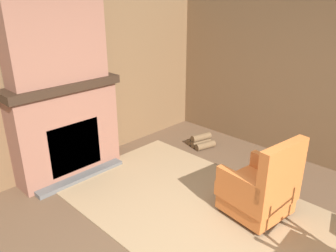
{
  "coord_description": "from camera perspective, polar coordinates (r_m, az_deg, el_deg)",
  "views": [
    {
      "loc": [
        1.43,
        -2.05,
        2.44
      ],
      "look_at": [
        -1.25,
        0.7,
        0.9
      ],
      "focal_mm": 35.0,
      "sensor_mm": 36.0,
      "label": 1
    }
  ],
  "objects": [
    {
      "name": "wood_panel_wall_left",
      "position": [
        4.84,
        -19.37,
        6.3
      ],
      "size": [
        0.06,
        6.13,
        2.49
      ],
      "color": "brown",
      "rests_on": "ground"
    },
    {
      "name": "fireplace_hearth",
      "position": [
        4.81,
        -17.19,
        -0.64
      ],
      "size": [
        0.61,
        1.58,
        1.37
      ],
      "color": "brown",
      "rests_on": "ground"
    },
    {
      "name": "chimney_breast",
      "position": [
        4.51,
        -19.06,
        14.08
      ],
      "size": [
        0.36,
        1.3,
        1.1
      ],
      "color": "brown",
      "rests_on": "fireplace_hearth"
    },
    {
      "name": "area_rug",
      "position": [
        4.1,
        6.84,
        -14.82
      ],
      "size": [
        3.88,
        2.12,
        0.01
      ],
      "color": "#997A56",
      "rests_on": "ground"
    },
    {
      "name": "armchair",
      "position": [
        3.98,
        15.82,
        -10.61
      ],
      "size": [
        0.78,
        0.79,
        1.02
      ],
      "rotation": [
        0.0,
        0.0,
        3.0
      ],
      "color": "#C6662D",
      "rests_on": "ground"
    },
    {
      "name": "firewood_stack",
      "position": [
        5.69,
        5.76,
        -2.69
      ],
      "size": [
        0.45,
        0.45,
        0.23
      ],
      "rotation": [
        0.0,
        0.0,
        -0.27
      ],
      "color": "brown",
      "rests_on": "ground"
    },
    {
      "name": "oil_lamp_vase",
      "position": [
        4.53,
        -21.0,
        8.02
      ],
      "size": [
        0.11,
        0.11,
        0.27
      ],
      "color": "#47708E",
      "rests_on": "fireplace_hearth"
    },
    {
      "name": "storage_case",
      "position": [
        4.69,
        -17.16,
        8.49
      ],
      "size": [
        0.16,
        0.21,
        0.12
      ],
      "color": "brown",
      "rests_on": "fireplace_hearth"
    }
  ]
}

